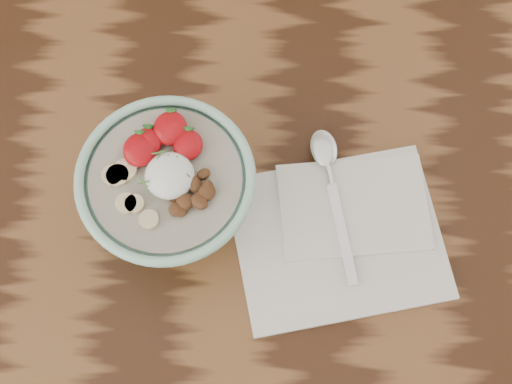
% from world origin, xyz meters
% --- Properties ---
extents(table, '(1.60, 0.90, 0.75)m').
position_xyz_m(table, '(0.00, 0.00, 0.66)').
color(table, '#321A0C').
rests_on(table, ground).
extents(breakfast_bowl, '(0.20, 0.20, 0.13)m').
position_xyz_m(breakfast_bowl, '(0.04, -0.05, 0.82)').
color(breakfast_bowl, '#9BD0B8').
rests_on(breakfast_bowl, table).
extents(napkin, '(0.28, 0.25, 0.02)m').
position_xyz_m(napkin, '(0.24, -0.08, 0.76)').
color(napkin, silver).
rests_on(napkin, table).
extents(spoon, '(0.06, 0.20, 0.01)m').
position_xyz_m(spoon, '(0.22, -0.00, 0.77)').
color(spoon, silver).
rests_on(spoon, napkin).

